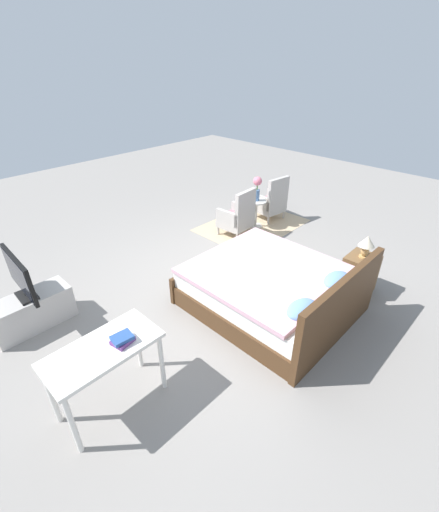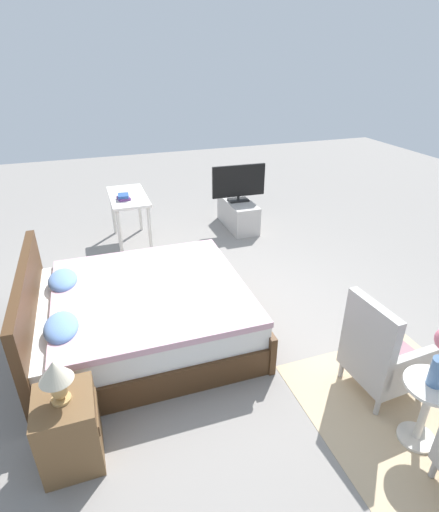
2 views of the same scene
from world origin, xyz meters
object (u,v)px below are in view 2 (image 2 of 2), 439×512
bed (139,314)px  nightstand (69,430)px  armchair_by_window_right (381,354)px  book_stack (123,197)px  tv_stand (238,214)px  vanity_desk (129,203)px  tv_flatscreen (239,182)px  table_lamp (56,376)px  side_table (427,405)px

bed → nightstand: 1.38m
nightstand → armchair_by_window_right: bearing=-93.4°
nightstand → book_stack: book_stack is taller
tv_stand → book_stack: bearing=97.7°
tv_stand → vanity_desk: vanity_desk is taller
tv_flatscreen → book_stack: tv_flatscreen is taller
table_lamp → vanity_desk: bearing=-14.4°
nightstand → tv_stand: 4.49m
bed → table_lamp: (-1.20, 0.67, 0.49)m
bed → table_lamp: bearing=150.8°
bed → tv_flatscreen: tv_flatscreen is taller
bed → nightstand: (-1.20, 0.67, -0.01)m
armchair_by_window_right → tv_stand: bearing=-2.9°
table_lamp → book_stack: size_ratio=1.60×
side_table → book_stack: size_ratio=2.72×
bed → table_lamp: 1.46m
armchair_by_window_right → table_lamp: armchair_by_window_right is taller
bed → book_stack: (2.16, -0.16, 0.51)m
armchair_by_window_right → book_stack: bearing=25.2°
vanity_desk → armchair_by_window_right: bearing=-156.8°
armchair_by_window_right → tv_flatscreen: size_ratio=1.05×
table_lamp → side_table: bearing=-105.4°
nightstand → bed: bearing=-29.2°
side_table → tv_flatscreen: bearing=-2.7°
bed → table_lamp: bed is taller
armchair_by_window_right → vanity_desk: 4.01m
nightstand → book_stack: bearing=-13.9°
tv_flatscreen → armchair_by_window_right: bearing=177.1°
bed → armchair_by_window_right: bed is taller
side_table → tv_flatscreen: size_ratio=0.65×
armchair_by_window_right → tv_flatscreen: tv_flatscreen is taller
armchair_by_window_right → tv_stand: 3.76m
bed → tv_flatscreen: bearing=-39.7°
tv_flatscreen → book_stack: (-0.25, 1.84, 0.04)m
tv_stand → table_lamp: bearing=143.5°
table_lamp → armchair_by_window_right: bearing=-93.4°
table_lamp → book_stack: bearing=-13.9°
vanity_desk → book_stack: 0.24m
vanity_desk → book_stack: size_ratio=5.03×
tv_stand → book_stack: book_stack is taller
side_table → nightstand: size_ratio=0.98×
bed → side_table: (-1.88, -1.79, 0.06)m
table_lamp → book_stack: 3.46m
vanity_desk → bed: bearing=174.2°
armchair_by_window_right → book_stack: armchair_by_window_right is taller
tv_flatscreen → bed: bearing=140.3°
side_table → table_lamp: table_lamp is taller
tv_stand → tv_flatscreen: bearing=-2.0°
armchair_by_window_right → table_lamp: (0.15, 2.48, 0.41)m
armchair_by_window_right → nightstand: size_ratio=1.60×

